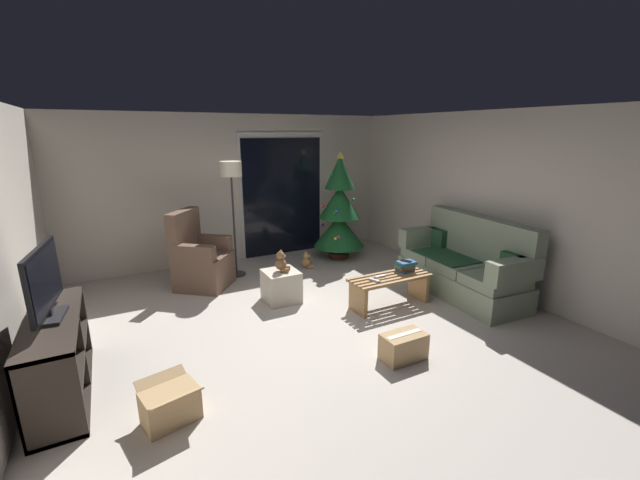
{
  "coord_description": "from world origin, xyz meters",
  "views": [
    {
      "loc": [
        -1.95,
        -3.71,
        2.22
      ],
      "look_at": [
        0.4,
        0.7,
        0.85
      ],
      "focal_mm": 22.42,
      "sensor_mm": 36.0,
      "label": 1
    }
  ],
  "objects_px": {
    "media_shelf": "(54,363)",
    "teddy_bear_chestnut": "(281,263)",
    "floor_lamp": "(231,180)",
    "teddy_bear_honey_by_tree": "(307,261)",
    "book_stack": "(405,266)",
    "cardboard_box_open_near_shelf": "(170,405)",
    "television": "(44,283)",
    "cardboard_box_taped_mid_floor": "(403,346)",
    "armchair": "(200,260)",
    "cell_phone": "(406,261)",
    "christmas_tree": "(339,212)",
    "remote_silver": "(374,280)",
    "ottoman": "(281,286)",
    "couch": "(464,266)",
    "remote_white": "(380,276)",
    "coffee_table": "(390,286)"
  },
  "relations": [
    {
      "from": "christmas_tree",
      "to": "teddy_bear_honey_by_tree",
      "type": "xyz_separation_m",
      "value": [
        -0.77,
        -0.24,
        -0.72
      ]
    },
    {
      "from": "book_stack",
      "to": "floor_lamp",
      "type": "distance_m",
      "value": 2.84
    },
    {
      "from": "floor_lamp",
      "to": "teddy_bear_honey_by_tree",
      "type": "xyz_separation_m",
      "value": [
        1.13,
        -0.22,
        -1.38
      ]
    },
    {
      "from": "remote_silver",
      "to": "couch",
      "type": "bearing_deg",
      "value": 159.4
    },
    {
      "from": "book_stack",
      "to": "cardboard_box_open_near_shelf",
      "type": "height_order",
      "value": "book_stack"
    },
    {
      "from": "remote_white",
      "to": "floor_lamp",
      "type": "relative_size",
      "value": 0.09
    },
    {
      "from": "cell_phone",
      "to": "cardboard_box_open_near_shelf",
      "type": "relative_size",
      "value": 0.28
    },
    {
      "from": "television",
      "to": "teddy_bear_honey_by_tree",
      "type": "relative_size",
      "value": 2.94
    },
    {
      "from": "remote_silver",
      "to": "book_stack",
      "type": "relative_size",
      "value": 0.61
    },
    {
      "from": "teddy_bear_honey_by_tree",
      "to": "cardboard_box_open_near_shelf",
      "type": "relative_size",
      "value": 0.55
    },
    {
      "from": "christmas_tree",
      "to": "teddy_bear_honey_by_tree",
      "type": "relative_size",
      "value": 6.61
    },
    {
      "from": "floor_lamp",
      "to": "cell_phone",
      "type": "bearing_deg",
      "value": -49.25
    },
    {
      "from": "cell_phone",
      "to": "media_shelf",
      "type": "xyz_separation_m",
      "value": [
        -3.96,
        -0.25,
        -0.21
      ]
    },
    {
      "from": "remote_silver",
      "to": "book_stack",
      "type": "distance_m",
      "value": 0.58
    },
    {
      "from": "media_shelf",
      "to": "cardboard_box_open_near_shelf",
      "type": "distance_m",
      "value": 1.12
    },
    {
      "from": "book_stack",
      "to": "media_shelf",
      "type": "distance_m",
      "value": 3.96
    },
    {
      "from": "teddy_bear_chestnut",
      "to": "cardboard_box_open_near_shelf",
      "type": "relative_size",
      "value": 0.55
    },
    {
      "from": "remote_white",
      "to": "floor_lamp",
      "type": "height_order",
      "value": "floor_lamp"
    },
    {
      "from": "ottoman",
      "to": "cardboard_box_taped_mid_floor",
      "type": "relative_size",
      "value": 0.99
    },
    {
      "from": "television",
      "to": "teddy_bear_chestnut",
      "type": "distance_m",
      "value": 2.66
    },
    {
      "from": "armchair",
      "to": "television",
      "type": "distance_m",
      "value": 2.62
    },
    {
      "from": "television",
      "to": "cardboard_box_taped_mid_floor",
      "type": "xyz_separation_m",
      "value": [
        2.97,
        -0.96,
        -0.9
      ]
    },
    {
      "from": "coffee_table",
      "to": "cardboard_box_open_near_shelf",
      "type": "bearing_deg",
      "value": -161.84
    },
    {
      "from": "book_stack",
      "to": "cardboard_box_taped_mid_floor",
      "type": "bearing_deg",
      "value": -129.77
    },
    {
      "from": "book_stack",
      "to": "floor_lamp",
      "type": "relative_size",
      "value": 0.14
    },
    {
      "from": "coffee_table",
      "to": "ottoman",
      "type": "height_order",
      "value": "ottoman"
    },
    {
      "from": "remote_white",
      "to": "cardboard_box_open_near_shelf",
      "type": "xyz_separation_m",
      "value": [
        -2.73,
        -0.98,
        -0.27
      ]
    },
    {
      "from": "book_stack",
      "to": "floor_lamp",
      "type": "xyz_separation_m",
      "value": [
        -1.72,
        2.01,
        1.03
      ]
    },
    {
      "from": "armchair",
      "to": "television",
      "type": "relative_size",
      "value": 1.35
    },
    {
      "from": "cell_phone",
      "to": "cardboard_box_open_near_shelf",
      "type": "distance_m",
      "value": 3.34
    },
    {
      "from": "teddy_bear_chestnut",
      "to": "cardboard_box_taped_mid_floor",
      "type": "height_order",
      "value": "teddy_bear_chestnut"
    },
    {
      "from": "couch",
      "to": "remote_white",
      "type": "bearing_deg",
      "value": 172.45
    },
    {
      "from": "television",
      "to": "ottoman",
      "type": "distance_m",
      "value": 2.74
    },
    {
      "from": "armchair",
      "to": "cardboard_box_open_near_shelf",
      "type": "xyz_separation_m",
      "value": [
        -0.83,
        -2.78,
        -0.26
      ]
    },
    {
      "from": "couch",
      "to": "cardboard_box_taped_mid_floor",
      "type": "xyz_separation_m",
      "value": [
        -1.85,
        -0.96,
        -0.26
      ]
    },
    {
      "from": "book_stack",
      "to": "cardboard_box_taped_mid_floor",
      "type": "xyz_separation_m",
      "value": [
        -0.96,
        -1.15,
        -0.34
      ]
    },
    {
      "from": "armchair",
      "to": "media_shelf",
      "type": "height_order",
      "value": "armchair"
    },
    {
      "from": "floor_lamp",
      "to": "teddy_bear_chestnut",
      "type": "bearing_deg",
      "value": -78.88
    },
    {
      "from": "teddy_bear_chestnut",
      "to": "cardboard_box_open_near_shelf",
      "type": "distance_m",
      "value": 2.45
    },
    {
      "from": "media_shelf",
      "to": "teddy_bear_chestnut",
      "type": "distance_m",
      "value": 2.68
    },
    {
      "from": "remote_white",
      "to": "teddy_bear_chestnut",
      "type": "bearing_deg",
      "value": 52.88
    },
    {
      "from": "cardboard_box_open_near_shelf",
      "to": "cell_phone",
      "type": "bearing_deg",
      "value": 17.56
    },
    {
      "from": "armchair",
      "to": "cardboard_box_open_near_shelf",
      "type": "distance_m",
      "value": 2.91
    },
    {
      "from": "teddy_bear_chestnut",
      "to": "cardboard_box_taped_mid_floor",
      "type": "bearing_deg",
      "value": -74.65
    },
    {
      "from": "ottoman",
      "to": "remote_silver",
      "type": "bearing_deg",
      "value": -42.8
    },
    {
      "from": "couch",
      "to": "floor_lamp",
      "type": "bearing_deg",
      "value": 139.9
    },
    {
      "from": "cell_phone",
      "to": "ottoman",
      "type": "height_order",
      "value": "cell_phone"
    },
    {
      "from": "christmas_tree",
      "to": "remote_silver",
      "type": "bearing_deg",
      "value": -109.42
    },
    {
      "from": "floor_lamp",
      "to": "ottoman",
      "type": "distance_m",
      "value": 1.83
    },
    {
      "from": "remote_white",
      "to": "coffee_table",
      "type": "bearing_deg",
      "value": -108.25
    }
  ]
}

